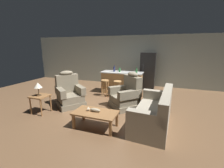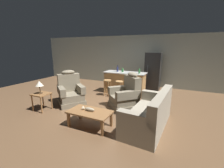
{
  "view_description": "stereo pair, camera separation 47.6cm",
  "coord_description": "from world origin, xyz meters",
  "px_view_note": "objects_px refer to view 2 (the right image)",
  "views": [
    {
      "loc": [
        1.76,
        -4.85,
        1.99
      ],
      "look_at": [
        0.06,
        -0.1,
        0.75
      ],
      "focal_mm": 24.0,
      "sensor_mm": 36.0,
      "label": 1
    },
    {
      "loc": [
        2.2,
        -4.67,
        1.99
      ],
      "look_at": [
        0.06,
        -0.1,
        0.75
      ],
      "focal_mm": 24.0,
      "sensor_mm": 36.0,
      "label": 2
    }
  ],
  "objects_px": {
    "couch": "(150,114)",
    "end_table": "(42,96)",
    "table_lamp": "(39,84)",
    "bottle_wine_dark": "(117,69)",
    "bar_stool_left": "(107,85)",
    "bar_stool_right": "(132,88)",
    "kitchen_island": "(125,83)",
    "refrigerator": "(153,71)",
    "recliner_near_lamp": "(71,92)",
    "bottle_short_amber": "(139,71)",
    "coffee_table": "(90,113)",
    "bar_stool_middle": "(119,86)",
    "fish_figurine": "(88,109)",
    "recliner_near_island": "(126,96)",
    "bottle_tall_green": "(123,70)"
  },
  "relations": [
    {
      "from": "bottle_wine_dark",
      "to": "bar_stool_middle",
      "type": "bearing_deg",
      "value": -61.34
    },
    {
      "from": "kitchen_island",
      "to": "refrigerator",
      "type": "xyz_separation_m",
      "value": [
        0.98,
        1.2,
        0.4
      ]
    },
    {
      "from": "coffee_table",
      "to": "table_lamp",
      "type": "height_order",
      "value": "table_lamp"
    },
    {
      "from": "refrigerator",
      "to": "kitchen_island",
      "type": "bearing_deg",
      "value": -129.13
    },
    {
      "from": "bottle_short_amber",
      "to": "refrigerator",
      "type": "bearing_deg",
      "value": 75.36
    },
    {
      "from": "recliner_near_lamp",
      "to": "bar_stool_right",
      "type": "height_order",
      "value": "recliner_near_lamp"
    },
    {
      "from": "couch",
      "to": "bottle_short_amber",
      "type": "relative_size",
      "value": 8.19
    },
    {
      "from": "fish_figurine",
      "to": "bar_stool_left",
      "type": "relative_size",
      "value": 0.5
    },
    {
      "from": "coffee_table",
      "to": "bar_stool_middle",
      "type": "distance_m",
      "value": 2.47
    },
    {
      "from": "fish_figurine",
      "to": "couch",
      "type": "xyz_separation_m",
      "value": [
        1.44,
        0.62,
        -0.12
      ]
    },
    {
      "from": "recliner_near_island",
      "to": "kitchen_island",
      "type": "height_order",
      "value": "recliner_near_island"
    },
    {
      "from": "fish_figurine",
      "to": "recliner_near_island",
      "type": "height_order",
      "value": "recliner_near_island"
    },
    {
      "from": "refrigerator",
      "to": "bottle_tall_green",
      "type": "bearing_deg",
      "value": -131.64
    },
    {
      "from": "bottle_wine_dark",
      "to": "couch",
      "type": "bearing_deg",
      "value": -51.61
    },
    {
      "from": "fish_figurine",
      "to": "bottle_wine_dark",
      "type": "relative_size",
      "value": 1.17
    },
    {
      "from": "recliner_near_lamp",
      "to": "kitchen_island",
      "type": "distance_m",
      "value": 2.4
    },
    {
      "from": "couch",
      "to": "end_table",
      "type": "height_order",
      "value": "couch"
    },
    {
      "from": "coffee_table",
      "to": "bottle_tall_green",
      "type": "xyz_separation_m",
      "value": [
        -0.31,
        3.07,
        0.66
      ]
    },
    {
      "from": "recliner_near_island",
      "to": "bottle_wine_dark",
      "type": "distance_m",
      "value": 1.91
    },
    {
      "from": "coffee_table",
      "to": "bar_stool_right",
      "type": "bearing_deg",
      "value": 82.54
    },
    {
      "from": "bar_stool_right",
      "to": "bottle_short_amber",
      "type": "xyz_separation_m",
      "value": [
        0.12,
        0.56,
        0.57
      ]
    },
    {
      "from": "end_table",
      "to": "refrigerator",
      "type": "bearing_deg",
      "value": 55.81
    },
    {
      "from": "bar_stool_right",
      "to": "bottle_tall_green",
      "type": "bearing_deg",
      "value": 135.55
    },
    {
      "from": "coffee_table",
      "to": "bottle_short_amber",
      "type": "height_order",
      "value": "bottle_short_amber"
    },
    {
      "from": "bar_stool_right",
      "to": "coffee_table",
      "type": "bearing_deg",
      "value": -97.46
    },
    {
      "from": "coffee_table",
      "to": "bar_stool_left",
      "type": "bearing_deg",
      "value": 106.73
    },
    {
      "from": "coffee_table",
      "to": "end_table",
      "type": "height_order",
      "value": "end_table"
    },
    {
      "from": "recliner_near_island",
      "to": "bottle_wine_dark",
      "type": "xyz_separation_m",
      "value": [
        -0.97,
        1.52,
        0.64
      ]
    },
    {
      "from": "bottle_wine_dark",
      "to": "bottle_short_amber",
      "type": "bearing_deg",
      "value": -4.32
    },
    {
      "from": "recliner_near_island",
      "to": "bar_stool_left",
      "type": "xyz_separation_m",
      "value": [
        -1.15,
        0.88,
        0.05
      ]
    },
    {
      "from": "end_table",
      "to": "kitchen_island",
      "type": "bearing_deg",
      "value": 58.08
    },
    {
      "from": "bottle_wine_dark",
      "to": "coffee_table",
      "type": "bearing_deg",
      "value": -79.79
    },
    {
      "from": "recliner_near_island",
      "to": "table_lamp",
      "type": "distance_m",
      "value": 2.79
    },
    {
      "from": "couch",
      "to": "recliner_near_island",
      "type": "distance_m",
      "value": 1.36
    },
    {
      "from": "refrigerator",
      "to": "table_lamp",
      "type": "bearing_deg",
      "value": -124.16
    },
    {
      "from": "bar_stool_middle",
      "to": "bottle_tall_green",
      "type": "xyz_separation_m",
      "value": [
        -0.1,
        0.62,
        0.55
      ]
    },
    {
      "from": "bar_stool_left",
      "to": "bar_stool_right",
      "type": "xyz_separation_m",
      "value": [
        1.06,
        0.0,
        0.0
      ]
    },
    {
      "from": "recliner_near_lamp",
      "to": "bar_stool_right",
      "type": "xyz_separation_m",
      "value": [
        1.84,
        1.37,
        0.05
      ]
    },
    {
      "from": "table_lamp",
      "to": "couch",
      "type": "bearing_deg",
      "value": 7.04
    },
    {
      "from": "refrigerator",
      "to": "bottle_short_amber",
      "type": "xyz_separation_m",
      "value": [
        -0.33,
        -1.27,
        0.16
      ]
    },
    {
      "from": "recliner_near_island",
      "to": "bottle_tall_green",
      "type": "bearing_deg",
      "value": -110.59
    },
    {
      "from": "fish_figurine",
      "to": "refrigerator",
      "type": "bearing_deg",
      "value": 79.18
    },
    {
      "from": "end_table",
      "to": "table_lamp",
      "type": "xyz_separation_m",
      "value": [
        -0.01,
        -0.02,
        0.41
      ]
    },
    {
      "from": "recliner_near_island",
      "to": "bottle_tall_green",
      "type": "distance_m",
      "value": 1.77
    },
    {
      "from": "table_lamp",
      "to": "bottle_short_amber",
      "type": "bearing_deg",
      "value": 49.08
    },
    {
      "from": "table_lamp",
      "to": "bar_stool_left",
      "type": "relative_size",
      "value": 0.6
    },
    {
      "from": "coffee_table",
      "to": "bottle_tall_green",
      "type": "bearing_deg",
      "value": 95.7
    },
    {
      "from": "bottle_short_amber",
      "to": "coffee_table",
      "type": "bearing_deg",
      "value": -98.31
    },
    {
      "from": "table_lamp",
      "to": "bottle_wine_dark",
      "type": "relative_size",
      "value": 1.41
    },
    {
      "from": "kitchen_island",
      "to": "recliner_near_island",
      "type": "bearing_deg",
      "value": -67.96
    }
  ]
}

